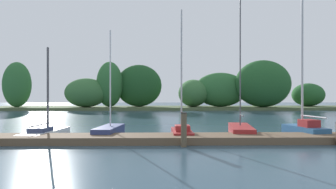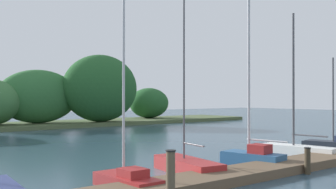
{
  "view_description": "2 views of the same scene",
  "coord_description": "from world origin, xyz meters",
  "px_view_note": "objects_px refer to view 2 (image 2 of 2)",
  "views": [
    {
      "loc": [
        -4.42,
        -1.15,
        2.32
      ],
      "look_at": [
        -4.12,
        13.65,
        2.32
      ],
      "focal_mm": 29.49,
      "sensor_mm": 36.0,
      "label": 1
    },
    {
      "loc": [
        -10.72,
        2.12,
        3.02
      ],
      "look_at": [
        -0.68,
        14.62,
        3.13
      ],
      "focal_mm": 43.57,
      "sensor_mm": 36.0,
      "label": 2
    }
  ],
  "objects_px": {
    "sailboat_3": "(185,164)",
    "sailboat_6": "(336,144)",
    "mooring_piling_1": "(171,177)",
    "mooring_piling_2": "(307,161)",
    "sailboat_5": "(295,148)",
    "sailboat_2": "(126,178)",
    "sailboat_4": "(251,154)"
  },
  "relations": [
    {
      "from": "sailboat_2",
      "to": "sailboat_5",
      "type": "bearing_deg",
      "value": -86.64
    },
    {
      "from": "sailboat_2",
      "to": "mooring_piling_2",
      "type": "distance_m",
      "value": 7.33
    },
    {
      "from": "sailboat_5",
      "to": "mooring_piling_2",
      "type": "distance_m",
      "value": 4.91
    },
    {
      "from": "sailboat_2",
      "to": "sailboat_6",
      "type": "height_order",
      "value": "sailboat_2"
    },
    {
      "from": "sailboat_2",
      "to": "mooring_piling_2",
      "type": "relative_size",
      "value": 6.54
    },
    {
      "from": "sailboat_6",
      "to": "mooring_piling_2",
      "type": "bearing_deg",
      "value": 99.6
    },
    {
      "from": "sailboat_3",
      "to": "sailboat_5",
      "type": "height_order",
      "value": "sailboat_3"
    },
    {
      "from": "mooring_piling_1",
      "to": "sailboat_2",
      "type": "bearing_deg",
      "value": 88.32
    },
    {
      "from": "sailboat_3",
      "to": "mooring_piling_2",
      "type": "xyz_separation_m",
      "value": [
        3.56,
        -3.21,
        0.18
      ]
    },
    {
      "from": "sailboat_3",
      "to": "sailboat_6",
      "type": "height_order",
      "value": "sailboat_3"
    },
    {
      "from": "sailboat_5",
      "to": "sailboat_6",
      "type": "height_order",
      "value": "sailboat_5"
    },
    {
      "from": "sailboat_2",
      "to": "mooring_piling_2",
      "type": "height_order",
      "value": "sailboat_2"
    },
    {
      "from": "mooring_piling_1",
      "to": "mooring_piling_2",
      "type": "height_order",
      "value": "mooring_piling_1"
    },
    {
      "from": "sailboat_4",
      "to": "sailboat_2",
      "type": "bearing_deg",
      "value": 83.5
    },
    {
      "from": "sailboat_2",
      "to": "sailboat_3",
      "type": "height_order",
      "value": "sailboat_3"
    },
    {
      "from": "sailboat_6",
      "to": "mooring_piling_1",
      "type": "bearing_deg",
      "value": 90.12
    },
    {
      "from": "sailboat_3",
      "to": "sailboat_5",
      "type": "distance_m",
      "value": 7.37
    },
    {
      "from": "sailboat_2",
      "to": "sailboat_5",
      "type": "xyz_separation_m",
      "value": [
        10.77,
        0.79,
        0.05
      ]
    },
    {
      "from": "mooring_piling_1",
      "to": "mooring_piling_2",
      "type": "relative_size",
      "value": 1.46
    },
    {
      "from": "sailboat_3",
      "to": "sailboat_5",
      "type": "relative_size",
      "value": 1.14
    },
    {
      "from": "sailboat_3",
      "to": "mooring_piling_1",
      "type": "xyz_separation_m",
      "value": [
        -3.47,
        -3.34,
        0.42
      ]
    },
    {
      "from": "sailboat_3",
      "to": "sailboat_5",
      "type": "bearing_deg",
      "value": -81.22
    },
    {
      "from": "sailboat_6",
      "to": "sailboat_5",
      "type": "bearing_deg",
      "value": 74.86
    },
    {
      "from": "sailboat_2",
      "to": "mooring_piling_1",
      "type": "height_order",
      "value": "sailboat_2"
    },
    {
      "from": "sailboat_2",
      "to": "mooring_piling_2",
      "type": "xyz_separation_m",
      "value": [
        6.96,
        -2.31,
        0.16
      ]
    },
    {
      "from": "sailboat_3",
      "to": "sailboat_4",
      "type": "distance_m",
      "value": 3.37
    },
    {
      "from": "sailboat_5",
      "to": "sailboat_6",
      "type": "distance_m",
      "value": 3.6
    },
    {
      "from": "sailboat_3",
      "to": "sailboat_6",
      "type": "relative_size",
      "value": 1.59
    },
    {
      "from": "sailboat_4",
      "to": "mooring_piling_1",
      "type": "bearing_deg",
      "value": 102.96
    },
    {
      "from": "sailboat_5",
      "to": "mooring_piling_1",
      "type": "xyz_separation_m",
      "value": [
        -10.84,
        -3.23,
        0.35
      ]
    },
    {
      "from": "sailboat_4",
      "to": "mooring_piling_1",
      "type": "distance_m",
      "value": 7.31
    },
    {
      "from": "sailboat_2",
      "to": "sailboat_4",
      "type": "relative_size",
      "value": 0.88
    }
  ]
}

